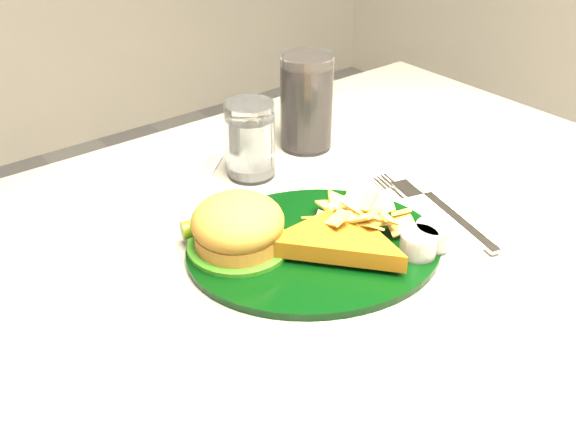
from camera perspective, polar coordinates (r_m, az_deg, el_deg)
name	(u,v)px	position (r m, az deg, el deg)	size (l,w,h in m)	color
dinner_plate	(315,226)	(0.76, 2.42, -0.86)	(0.31, 0.26, 0.07)	black
water_glass	(250,140)	(0.92, -3.37, 6.76)	(0.07, 0.07, 0.11)	silver
cola_glass	(306,102)	(0.99, 1.65, 10.06)	(0.08, 0.08, 0.15)	black
fork_napkin	(452,217)	(0.85, 14.40, -0.11)	(0.15, 0.19, 0.01)	silver
wrapped_straw	(203,186)	(0.91, -7.60, 2.67)	(0.19, 0.07, 0.01)	silver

